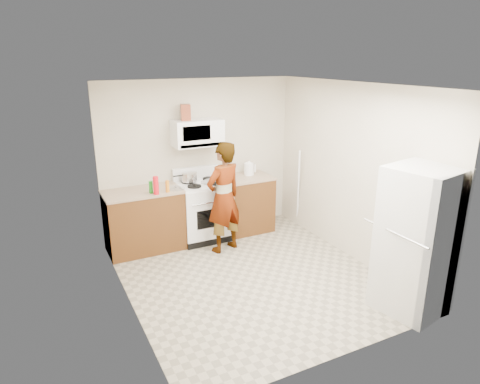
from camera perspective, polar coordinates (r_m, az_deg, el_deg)
floor at (r=5.85m, az=1.58°, el=-11.19°), size 3.60×3.60×0.00m
back_wall at (r=6.93m, az=-5.37°, el=4.49°), size 3.20×0.02×2.50m
right_wall at (r=6.25m, az=14.65°, el=2.51°), size 0.02×3.60×2.50m
cabinet_left at (r=6.60m, az=-12.64°, el=-3.86°), size 1.12×0.62×0.90m
counter_left at (r=6.44m, az=-12.92°, el=0.01°), size 1.14×0.64×0.03m
cabinet_right at (r=7.16m, az=0.76°, el=-1.66°), size 0.80×0.62×0.90m
counter_right at (r=7.02m, az=0.78°, el=1.94°), size 0.82×0.64×0.03m
gas_range at (r=6.84m, az=-5.02°, el=-2.37°), size 0.76×0.65×1.13m
microwave at (r=6.64m, az=-5.72°, el=7.86°), size 0.76×0.38×0.40m
person at (r=6.29m, az=-2.18°, el=-0.76°), size 0.70×0.56×1.67m
fridge at (r=5.21m, az=22.53°, el=-6.05°), size 0.83×0.83×1.70m
kettle at (r=7.10m, az=1.20°, el=3.08°), size 0.19×0.19×0.20m
jug at (r=6.53m, az=-7.27°, el=10.49°), size 0.17×0.17×0.24m
saucepan at (r=6.72m, az=-6.78°, el=1.98°), size 0.31×0.31×0.13m
tray at (r=6.68m, az=-3.99°, el=1.39°), size 0.29×0.25×0.05m
bottle_spray at (r=6.20m, az=-11.15°, el=0.87°), size 0.10×0.10×0.26m
bottle_hot_sauce at (r=6.28m, az=-9.66°, el=0.75°), size 0.06×0.06×0.17m
bottle_green_cap at (r=6.28m, az=-11.80°, el=0.64°), size 0.06×0.06×0.18m
pot_lid at (r=6.44m, az=-8.60°, el=0.49°), size 0.30×0.30×0.01m
broom at (r=7.30m, az=7.79°, el=0.51°), size 0.20×0.25×1.36m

